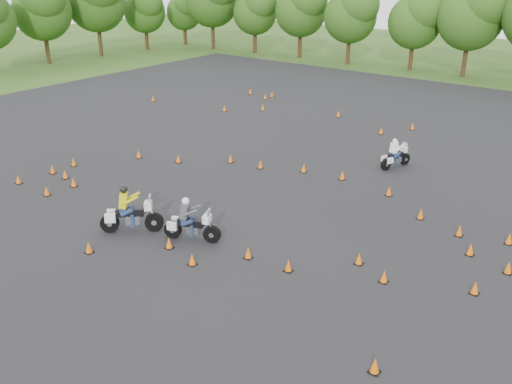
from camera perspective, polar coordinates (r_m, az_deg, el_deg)
The scene contains 6 objects.
ground at distance 22.41m, azimuth -6.26°, elevation -5.97°, with size 140.00×140.00×0.00m, color #2D5119.
asphalt_pad at distance 26.58m, azimuth 2.62°, elevation -1.06°, with size 62.00×62.00×0.00m, color black.
traffic_cones at distance 26.28m, azimuth 3.14°, elevation -0.82°, with size 36.51×32.74×0.45m.
rider_grey at distance 22.90m, azimuth -6.44°, elevation -2.72°, with size 2.39×0.73×1.85m, color #44454C, non-canonical shape.
rider_yellow at distance 23.97m, azimuth -12.42°, elevation -1.71°, with size 2.61×0.80×2.02m, color gold, non-canonical shape.
rider_white at distance 31.63m, azimuth 13.87°, elevation 3.82°, with size 2.13×0.65×1.64m, color white, non-canonical shape.
Camera 1 is at (13.80, -14.05, 10.69)m, focal length 40.00 mm.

